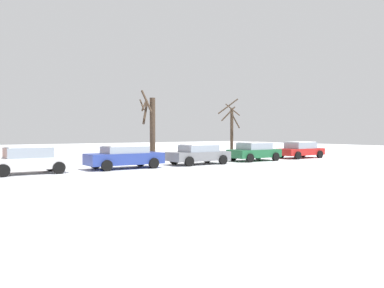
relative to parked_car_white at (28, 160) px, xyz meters
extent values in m
cube|color=white|center=(0.00, 0.00, -0.17)|extent=(4.11, 1.77, 0.59)
cube|color=#8C99A8|center=(0.00, 0.00, 0.39)|extent=(2.27, 1.61, 0.53)
cube|color=white|center=(0.00, 0.00, 0.69)|extent=(2.06, 1.49, 0.06)
cylinder|color=black|center=(1.34, 0.87, -0.42)|extent=(0.64, 0.23, 0.64)
cylinder|color=black|center=(1.32, -0.90, -0.42)|extent=(0.64, 0.23, 0.64)
cylinder|color=black|center=(-1.34, -0.87, -0.42)|extent=(0.64, 0.23, 0.64)
cube|color=#283D93|center=(5.40, -0.16, -0.13)|extent=(4.59, 1.83, 0.67)
cube|color=#8C99A8|center=(5.40, -0.16, 0.40)|extent=(2.53, 1.66, 0.40)
cube|color=white|center=(5.40, -0.16, 0.63)|extent=(2.30, 1.53, 0.06)
cylinder|color=black|center=(6.90, 0.73, -0.42)|extent=(0.64, 0.23, 0.64)
cylinder|color=black|center=(6.88, -1.09, -0.42)|extent=(0.64, 0.23, 0.64)
cylinder|color=black|center=(3.92, 0.76, -0.42)|extent=(0.64, 0.23, 0.64)
cylinder|color=black|center=(3.91, -1.06, -0.42)|extent=(0.64, 0.23, 0.64)
cube|color=slate|center=(10.80, -0.27, -0.17)|extent=(4.27, 1.82, 0.60)
cube|color=#8C99A8|center=(10.80, -0.27, 0.36)|extent=(2.35, 1.66, 0.45)
cube|color=white|center=(10.80, -0.27, 0.61)|extent=(2.14, 1.53, 0.06)
cylinder|color=black|center=(12.19, 0.62, -0.42)|extent=(0.64, 0.23, 0.64)
cylinder|color=black|center=(12.18, -1.19, -0.42)|extent=(0.64, 0.23, 0.64)
cylinder|color=black|center=(9.43, 0.65, -0.42)|extent=(0.64, 0.23, 0.64)
cylinder|color=black|center=(9.41, -1.16, -0.42)|extent=(0.64, 0.23, 0.64)
cube|color=#1E6038|center=(16.21, -0.04, -0.16)|extent=(4.08, 1.90, 0.61)
cube|color=#8C99A8|center=(16.21, -0.04, 0.39)|extent=(2.25, 1.73, 0.49)
cube|color=white|center=(16.21, -0.04, 0.66)|extent=(2.05, 1.60, 0.06)
cylinder|color=black|center=(17.54, 0.89, -0.42)|extent=(0.64, 0.23, 0.64)
cylinder|color=black|center=(17.52, -1.01, -0.42)|extent=(0.64, 0.23, 0.64)
cylinder|color=black|center=(14.90, 0.92, -0.42)|extent=(0.64, 0.23, 0.64)
cylinder|color=black|center=(14.88, -0.98, -0.42)|extent=(0.64, 0.23, 0.64)
cube|color=red|center=(21.61, 0.01, -0.19)|extent=(4.28, 1.79, 0.55)
cube|color=#8C99A8|center=(21.61, 0.01, 0.34)|extent=(2.36, 1.63, 0.51)
cube|color=white|center=(21.61, 0.01, 0.63)|extent=(2.15, 1.51, 0.06)
cylinder|color=black|center=(23.00, 0.89, -0.42)|extent=(0.64, 0.23, 0.64)
cylinder|color=black|center=(22.98, -0.90, -0.42)|extent=(0.64, 0.23, 0.64)
cylinder|color=black|center=(20.23, 0.92, -0.42)|extent=(0.64, 0.23, 0.64)
cylinder|color=black|center=(20.21, -0.87, -0.42)|extent=(0.64, 0.23, 0.64)
cylinder|color=#423326|center=(16.27, 2.67, 1.36)|extent=(0.26, 0.26, 4.19)
cylinder|color=#423326|center=(16.20, 2.23, 2.49)|extent=(0.99, 0.24, 1.43)
cylinder|color=#423326|center=(16.40, 3.27, 3.00)|extent=(1.31, 0.38, 1.26)
cylinder|color=#423326|center=(15.95, 2.20, 3.27)|extent=(1.03, 0.74, 1.00)
cylinder|color=#423326|center=(16.56, 3.49, 3.64)|extent=(1.74, 0.70, 1.35)
cylinder|color=#423326|center=(8.69, 2.33, 1.56)|extent=(0.39, 0.39, 4.60)
cylinder|color=#423326|center=(8.17, 2.23, 3.60)|extent=(0.37, 1.17, 1.61)
cylinder|color=#423326|center=(8.22, 2.72, 3.30)|extent=(0.90, 1.05, 0.82)
cylinder|color=#423326|center=(8.31, 2.68, 2.85)|extent=(0.91, 0.97, 1.72)
cylinder|color=#423326|center=(7.98, 2.56, 3.37)|extent=(0.56, 1.50, 0.87)
camera|label=1|loc=(-4.33, -21.35, 1.45)|focal=35.83mm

